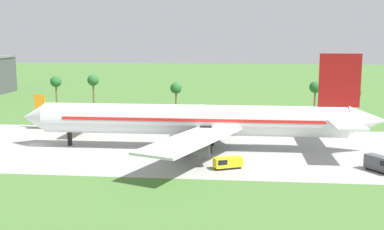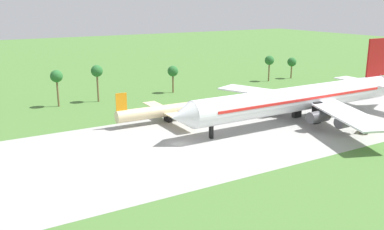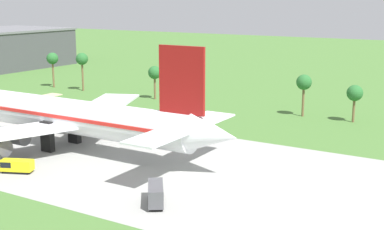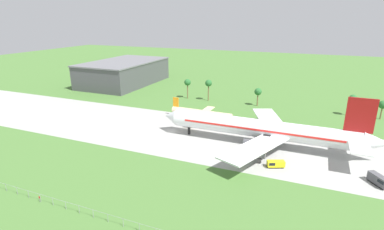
# 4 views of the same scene
# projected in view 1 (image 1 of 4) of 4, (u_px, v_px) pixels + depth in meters

# --- Properties ---
(ground_plane) EXTENTS (600.00, 600.00, 0.00)m
(ground_plane) POSITION_uv_depth(u_px,v_px,m) (36.00, 145.00, 105.03)
(ground_plane) COLOR #477233
(taxiway_strip) EXTENTS (320.00, 44.00, 0.02)m
(taxiway_strip) POSITION_uv_depth(u_px,v_px,m) (36.00, 145.00, 105.03)
(taxiway_strip) COLOR #9E9E99
(taxiway_strip) RESTS_ON ground_plane
(jet_airliner) EXTENTS (76.14, 57.04, 20.05)m
(jet_airliner) POSITION_uv_depth(u_px,v_px,m) (200.00, 120.00, 100.23)
(jet_airliner) COLOR white
(jet_airliner) RESTS_ON ground_plane
(regional_aircraft) EXTENTS (27.74, 24.99, 8.77)m
(regional_aircraft) POSITION_uv_depth(u_px,v_px,m) (87.00, 118.00, 121.03)
(regional_aircraft) COLOR beige
(regional_aircraft) RESTS_ON ground_plane
(baggage_tug) EXTENTS (5.48, 3.88, 2.07)m
(baggage_tug) POSITION_uv_depth(u_px,v_px,m) (227.00, 163.00, 85.95)
(baggage_tug) COLOR black
(baggage_tug) RESTS_ON ground_plane
(catering_van) EXTENTS (5.06, 5.98, 2.80)m
(catering_van) POSITION_uv_depth(u_px,v_px,m) (382.00, 164.00, 83.62)
(catering_van) COLOR black
(catering_van) RESTS_ON ground_plane
(palm_tree_row) EXTENTS (96.23, 3.60, 11.39)m
(palm_tree_row) POSITION_uv_depth(u_px,v_px,m) (196.00, 86.00, 148.34)
(palm_tree_row) COLOR brown
(palm_tree_row) RESTS_ON ground_plane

